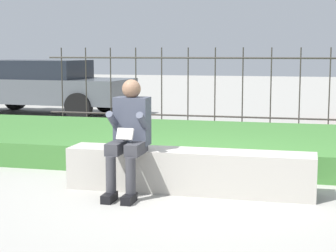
% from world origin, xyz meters
% --- Properties ---
extents(ground_plane, '(60.00, 60.00, 0.00)m').
position_xyz_m(ground_plane, '(0.00, 0.00, 0.00)').
color(ground_plane, '#9E9B93').
extents(stone_bench, '(2.81, 0.46, 0.48)m').
position_xyz_m(stone_bench, '(-0.07, 0.00, 0.21)').
color(stone_bench, '#ADA89E').
rests_on(stone_bench, ground_plane).
extents(person_seated_reader, '(0.42, 0.73, 1.28)m').
position_xyz_m(person_seated_reader, '(-0.70, -0.26, 0.70)').
color(person_seated_reader, black).
rests_on(person_seated_reader, ground_plane).
extents(grass_berm, '(9.97, 3.15, 0.34)m').
position_xyz_m(grass_berm, '(0.00, 2.28, 0.17)').
color(grass_berm, '#3D7533').
rests_on(grass_berm, ground_plane).
extents(iron_fence, '(7.97, 0.03, 1.66)m').
position_xyz_m(iron_fence, '(0.00, 4.59, 0.87)').
color(iron_fence, '#332D28').
rests_on(iron_fence, ground_plane).
extents(car_parked_left, '(4.48, 2.06, 1.36)m').
position_xyz_m(car_parked_left, '(-5.25, 6.75, 0.74)').
color(car_parked_left, '#4C5156').
rests_on(car_parked_left, ground_plane).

